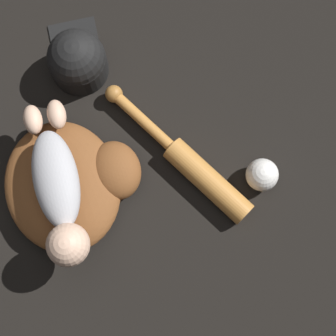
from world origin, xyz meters
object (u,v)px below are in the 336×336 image
Objects in this scene: baby_figure at (58,193)px; baseball_bat at (192,166)px; baseball_glove at (72,183)px; baseball at (262,175)px; baseball_cap at (77,60)px.

baseball_bat is at bearing 77.25° from baby_figure.
baseball_glove is 0.82× the size of baseball_bat.
baby_figure is at bearing -48.17° from baseball_glove.
baseball is (0.10, 0.13, 0.01)m from baseball_bat.
baby_figure is (0.03, -0.03, 0.08)m from baseball_glove.
baseball_bat is 2.03× the size of baseball_cap.
baseball_bat is (0.07, 0.30, -0.10)m from baby_figure.
baseball_cap reaches higher than baseball_bat.
baseball_glove is 4.67× the size of baseball.
baby_figure is 0.87× the size of baseball_bat.
baby_figure is 0.32m from baseball_bat.
baseball_bat is 0.16m from baseball.
baseball_glove is 0.30m from baseball_cap.
baseball_cap is at bearing -150.42° from baseball.
baseball is at bearing 54.03° from baseball_bat.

